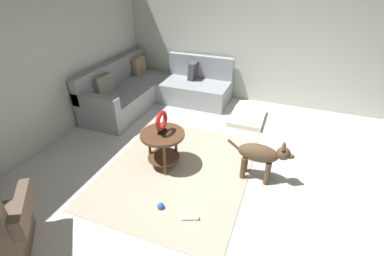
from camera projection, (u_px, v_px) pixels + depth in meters
name	position (u px, v px, depth m)	size (l,w,h in m)	color
ground_plane	(223.00, 193.00, 3.50)	(6.00, 6.00, 0.10)	silver
wall_back	(18.00, 62.00, 3.69)	(6.00, 0.12, 2.70)	silver
wall_right	(269.00, 35.00, 5.16)	(0.12, 6.00, 2.70)	silver
area_rug	(178.00, 171.00, 3.81)	(2.30, 1.90, 0.01)	#BCAD93
sectional_couch	(154.00, 90.00, 5.55)	(2.20, 2.25, 0.88)	#9EA3A8
side_table	(163.00, 141.00, 3.71)	(0.60, 0.60, 0.54)	brown
torus_sculpture	(162.00, 122.00, 3.56)	(0.28, 0.08, 0.33)	black
dog_bed_mat	(247.00, 117.00, 5.07)	(0.80, 0.60, 0.09)	beige
dog	(261.00, 155.00, 3.49)	(0.23, 0.85, 0.63)	brown
dog_toy_ball	(161.00, 206.00, 3.19)	(0.08, 0.08, 0.08)	blue
dog_toy_rope	(190.00, 218.00, 3.06)	(0.05, 0.05, 0.19)	silver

